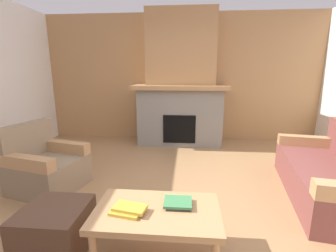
{
  "coord_description": "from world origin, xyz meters",
  "views": [
    {
      "loc": [
        0.16,
        -2.33,
        1.5
      ],
      "look_at": [
        -0.09,
        0.66,
        0.8
      ],
      "focal_mm": 25.34,
      "sensor_mm": 36.0,
      "label": 1
    }
  ],
  "objects_px": {
    "ottoman": "(56,229)",
    "armchair": "(45,167)",
    "couch": "(333,176)",
    "fireplace": "(180,88)",
    "coffee_table": "(157,215)"
  },
  "relations": [
    {
      "from": "ottoman",
      "to": "armchair",
      "type": "bearing_deg",
      "value": 124.56
    },
    {
      "from": "couch",
      "to": "armchair",
      "type": "relative_size",
      "value": 2.09
    },
    {
      "from": "fireplace",
      "to": "couch",
      "type": "relative_size",
      "value": 1.41
    },
    {
      "from": "couch",
      "to": "armchair",
      "type": "height_order",
      "value": "same"
    },
    {
      "from": "couch",
      "to": "armchair",
      "type": "xyz_separation_m",
      "value": [
        -3.56,
        -0.04,
        0.01
      ]
    },
    {
      "from": "couch",
      "to": "armchair",
      "type": "distance_m",
      "value": 3.57
    },
    {
      "from": "ottoman",
      "to": "fireplace",
      "type": "bearing_deg",
      "value": 74.19
    },
    {
      "from": "couch",
      "to": "coffee_table",
      "type": "height_order",
      "value": "couch"
    },
    {
      "from": "armchair",
      "to": "couch",
      "type": "bearing_deg",
      "value": 0.6
    },
    {
      "from": "couch",
      "to": "coffee_table",
      "type": "relative_size",
      "value": 1.92
    },
    {
      "from": "armchair",
      "to": "ottoman",
      "type": "xyz_separation_m",
      "value": [
        0.73,
        -1.07,
        -0.09
      ]
    },
    {
      "from": "fireplace",
      "to": "armchair",
      "type": "distance_m",
      "value": 2.91
    },
    {
      "from": "fireplace",
      "to": "ottoman",
      "type": "relative_size",
      "value": 5.19
    },
    {
      "from": "coffee_table",
      "to": "ottoman",
      "type": "xyz_separation_m",
      "value": [
        -0.86,
        -0.01,
        -0.18
      ]
    },
    {
      "from": "fireplace",
      "to": "ottoman",
      "type": "distance_m",
      "value": 3.55
    }
  ]
}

